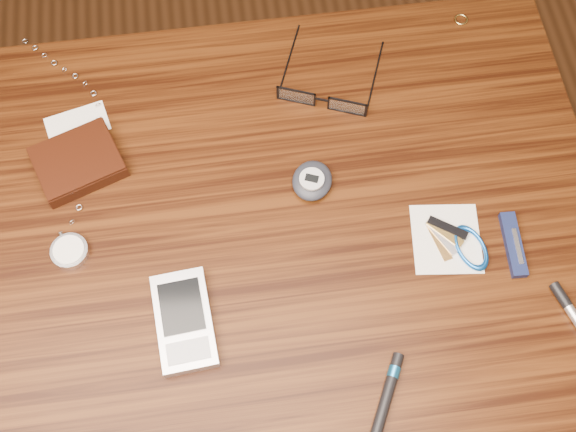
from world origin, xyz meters
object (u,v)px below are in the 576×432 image
object	(u,v)px
notepad_keys	(459,243)
desk	(233,269)
eyeglasses	(323,97)
pedometer	(312,181)
wallet_and_card	(78,161)
pocket_knife	(513,245)
pocket_watch	(70,241)
pda_phone	(184,321)

from	to	relation	value
notepad_keys	desk	bearing A→B (deg)	171.67
eyeglasses	pedometer	distance (m)	0.13
wallet_and_card	pocket_knife	bearing A→B (deg)	-19.33
wallet_and_card	pocket_watch	bearing A→B (deg)	-96.58
wallet_and_card	pocket_watch	size ratio (longest dim) A/B	0.44
pocket_watch	pda_phone	world-z (taller)	pda_phone
eyeglasses	pocket_knife	xyz separation A→B (m)	(0.21, -0.25, -0.01)
eyeglasses	pocket_knife	bearing A→B (deg)	-50.04
pocket_watch	wallet_and_card	bearing A→B (deg)	83.42
pda_phone	pocket_watch	bearing A→B (deg)	137.53
desk	wallet_and_card	distance (m)	0.26
desk	pocket_watch	world-z (taller)	pocket_watch
wallet_and_card	pda_phone	size ratio (longest dim) A/B	1.26
eyeglasses	pocket_watch	world-z (taller)	eyeglasses
pocket_knife	eyeglasses	bearing A→B (deg)	129.96
pocket_knife	notepad_keys	bearing A→B (deg)	169.72
pda_phone	pedometer	xyz separation A→B (m)	(0.18, 0.17, 0.00)
wallet_and_card	pocket_knife	xyz separation A→B (m)	(0.55, -0.19, -0.01)
pocket_watch	notepad_keys	distance (m)	0.50
pocket_watch	pda_phone	bearing A→B (deg)	-42.47
pda_phone	pedometer	bearing A→B (deg)	42.66
pocket_watch	eyeglasses	bearing A→B (deg)	25.50
pocket_watch	pda_phone	size ratio (longest dim) A/B	2.87
desk	pda_phone	bearing A→B (deg)	-121.64
wallet_and_card	eyeglasses	world-z (taller)	eyeglasses
pocket_watch	pda_phone	distance (m)	0.19
pda_phone	notepad_keys	distance (m)	0.36
desk	pocket_knife	bearing A→B (deg)	-8.70
wallet_and_card	notepad_keys	size ratio (longest dim) A/B	1.50
wallet_and_card	pda_phone	world-z (taller)	wallet_and_card
pocket_knife	desk	bearing A→B (deg)	171.30
desk	eyeglasses	world-z (taller)	eyeglasses
pedometer	pocket_knife	bearing A→B (deg)	-26.82
pocket_watch	notepad_keys	xyz separation A→B (m)	(0.49, -0.07, -0.00)
pocket_watch	pocket_knife	distance (m)	0.57
eyeglasses	pda_phone	distance (m)	0.36
desk	eyeglasses	bearing A→B (deg)	51.52
desk	wallet_and_card	bearing A→B (deg)	143.70
desk	pda_phone	size ratio (longest dim) A/B	7.76
desk	pda_phone	world-z (taller)	pda_phone
wallet_and_card	pedometer	bearing A→B (deg)	-12.88
pedometer	notepad_keys	world-z (taller)	pedometer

